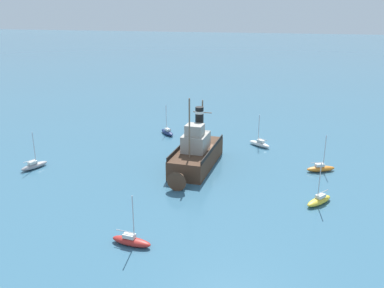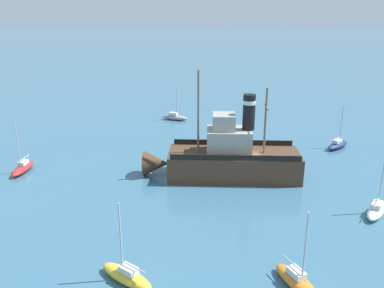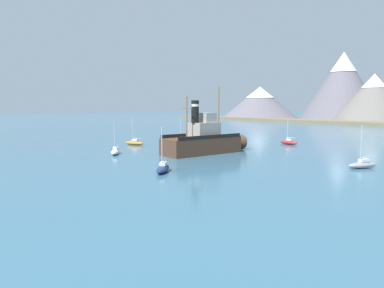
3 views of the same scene
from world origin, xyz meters
name	(u,v)px [view 3 (image 3 of 3)]	position (x,y,z in m)	size (l,w,h in m)	color
ground_plane	(191,153)	(0.00, 0.00, 0.00)	(600.00, 600.00, 0.00)	#38667F
old_tugboat	(205,141)	(1.16, 1.65, 1.83)	(4.96, 14.54, 9.90)	#4C3323
sailboat_grey	(362,164)	(21.72, 7.23, 0.43)	(2.45, 3.94, 4.90)	gray
sailboat_red	(289,142)	(2.34, 21.15, 0.43)	(3.90, 1.50, 4.90)	#B22823
sailboat_navy	(163,168)	(9.21, -11.54, 0.43)	(3.37, 3.55, 4.90)	navy
sailboat_yellow	(179,139)	(-14.32, 8.72, 0.43)	(3.20, 3.68, 4.90)	gold
sailboat_orange	(134,143)	(-14.93, -0.94, 0.43)	(3.92, 2.55, 4.90)	orange
sailboat_white	(115,151)	(-6.34, -9.12, 0.43)	(3.74, 3.09, 4.90)	white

